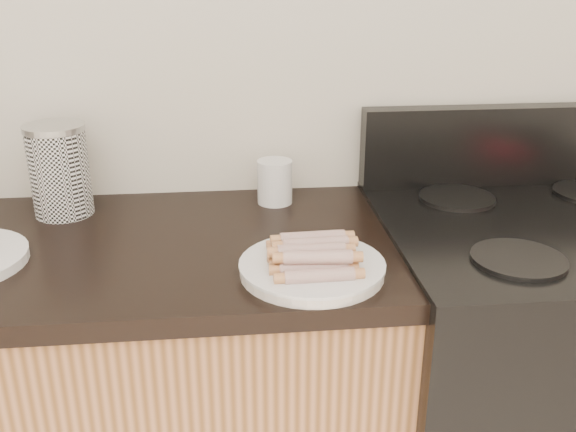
{
  "coord_description": "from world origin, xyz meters",
  "views": [
    {
      "loc": [
        0.06,
        0.45,
        1.45
      ],
      "look_at": [
        0.18,
        1.62,
        0.98
      ],
      "focal_mm": 40.0,
      "sensor_mm": 36.0,
      "label": 1
    }
  ],
  "objects": [
    {
      "name": "wall_back",
      "position": [
        0.0,
        2.0,
        1.3
      ],
      "size": [
        4.0,
        0.04,
        2.6
      ],
      "primitive_type": "cube",
      "color": "silver",
      "rests_on": "ground"
    },
    {
      "name": "stove",
      "position": [
        0.78,
        1.68,
        0.46
      ],
      "size": [
        0.76,
        0.65,
        0.91
      ],
      "color": "black",
      "rests_on": "floor"
    },
    {
      "name": "stove_panel",
      "position": [
        0.78,
        1.96,
        1.01
      ],
      "size": [
        0.76,
        0.06,
        0.2
      ],
      "primitive_type": "cube",
      "color": "black",
      "rests_on": "stove"
    },
    {
      "name": "burner_near_left",
      "position": [
        0.61,
        1.51,
        0.92
      ],
      "size": [
        0.18,
        0.18,
        0.01
      ],
      "primitive_type": "cylinder",
      "color": "black",
      "rests_on": "stove"
    },
    {
      "name": "burner_far_left",
      "position": [
        0.61,
        1.84,
        0.92
      ],
      "size": [
        0.18,
        0.18,
        0.01
      ],
      "primitive_type": "cylinder",
      "color": "black",
      "rests_on": "stove"
    },
    {
      "name": "main_plate",
      "position": [
        0.21,
        1.52,
        0.91
      ],
      "size": [
        0.35,
        0.35,
        0.02
      ],
      "primitive_type": "cylinder",
      "rotation": [
        0.0,
        0.0,
        0.37
      ],
      "color": "white",
      "rests_on": "counter_slab"
    },
    {
      "name": "hotdog_pile",
      "position": [
        0.21,
        1.52,
        0.94
      ],
      "size": [
        0.12,
        0.17,
        0.05
      ],
      "rotation": [
        0.0,
        0.0,
        -0.02
      ],
      "color": "#A23A3F",
      "rests_on": "main_plate"
    },
    {
      "name": "canister",
      "position": [
        -0.31,
        1.88,
        1.01
      ],
      "size": [
        0.14,
        0.14,
        0.21
      ],
      "rotation": [
        0.0,
        0.0,
        -0.06
      ],
      "color": "silver",
      "rests_on": "counter_slab"
    },
    {
      "name": "mug",
      "position": [
        0.18,
        1.9,
        0.95
      ],
      "size": [
        0.11,
        0.11,
        0.1
      ],
      "primitive_type": "cylinder",
      "rotation": [
        0.0,
        0.0,
        0.37
      ],
      "color": "silver",
      "rests_on": "counter_slab"
    }
  ]
}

